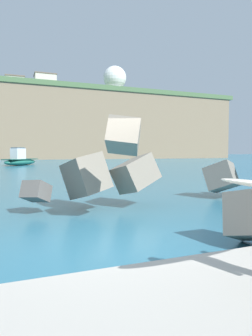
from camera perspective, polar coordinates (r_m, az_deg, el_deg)
ground_plane at (r=5.88m, az=-4.82°, el=-14.14°), size 400.00×400.00×0.00m
breakwater_jetty at (r=7.62m, az=1.73°, el=-0.99°), size 30.89×6.43×2.60m
boat_mid_centre at (r=41.51m, az=-19.78°, el=1.46°), size 5.17×5.44×2.36m
mooring_buoy_inner at (r=30.02m, az=-0.18°, el=0.16°), size 0.44×0.44×0.44m
headland_bluff at (r=88.76m, az=-16.33°, el=7.86°), size 109.47×32.47×18.68m
radar_dome at (r=97.46m, az=-2.18°, el=16.39°), size 7.28×7.28×10.23m
station_building_west at (r=96.02m, az=-15.30°, el=15.10°), size 6.44×5.73×6.51m
station_building_east at (r=96.12m, az=-20.63°, el=14.51°), size 5.45×8.30×4.90m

